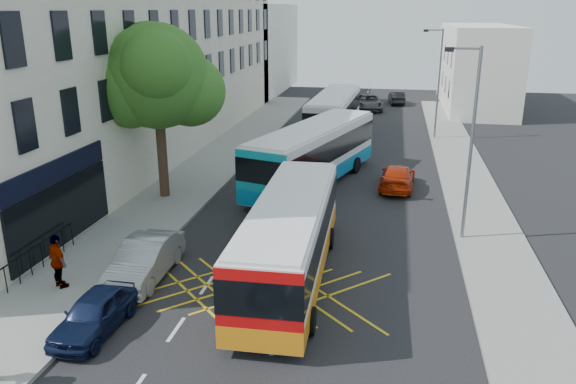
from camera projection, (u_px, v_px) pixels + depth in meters
The scene contains 18 objects.
pavement_left at pixel (165, 197), 29.60m from camera, with size 5.00×70.00×0.15m, color gray.
pavement_right at pixel (481, 216), 26.80m from camera, with size 3.00×70.00×0.15m, color gray.
terrace_main at pixel (136, 52), 37.35m from camera, with size 8.30×45.00×13.50m.
terrace_far at pixel (250, 49), 66.39m from camera, with size 8.00×20.00×10.00m, color silver.
building_right at pixel (476, 67), 55.78m from camera, with size 6.00×18.00×8.00m, color silver.
street_tree at pixel (156, 77), 27.64m from camera, with size 6.30×5.70×8.80m.
lamp_near at pixel (470, 135), 22.81m from camera, with size 1.45×0.15×8.00m.
lamp_far at pixel (438, 78), 41.49m from camera, with size 1.45×0.15×8.00m.
railings at pixel (30, 261), 20.55m from camera, with size 0.08×5.60×1.14m, color black, non-canonical shape.
bus_near at pixel (290, 238), 20.33m from camera, with size 2.90×10.89×3.05m.
bus_mid at pixel (313, 154), 31.47m from camera, with size 6.08×12.21×3.35m.
bus_far at pixel (334, 114), 43.58m from camera, with size 3.29×11.86×3.31m.
parked_car_blue at pixel (95, 313), 17.23m from camera, with size 1.47×3.65×1.24m, color #0D1736.
parked_car_silver at pixel (145, 260), 20.61m from camera, with size 1.56×4.47×1.47m, color #94979B.
red_hatchback at pixel (397, 177), 31.06m from camera, with size 1.82×4.47×1.30m, color #AF2507.
distant_car_grey at pixel (369, 102), 55.19m from camera, with size 2.46×5.34×1.48m, color #3B3C42.
distant_car_dark at pixel (397, 98), 58.65m from camera, with size 1.39×4.00×1.32m, color black.
pedestrian_far at pixel (58, 262), 19.54m from camera, with size 1.15×0.48×1.97m, color gray.
Camera 1 is at (3.05, -11.38, 9.53)m, focal length 35.00 mm.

